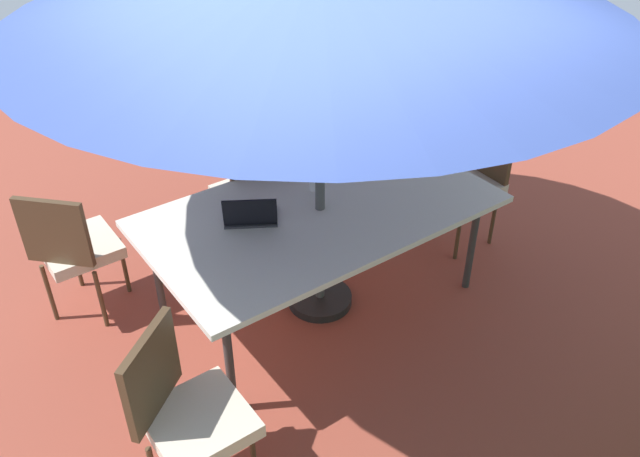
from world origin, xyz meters
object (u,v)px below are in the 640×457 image
at_px(chair_west, 471,176).
at_px(cup, 315,184).
at_px(chair_south, 254,191).
at_px(chair_southeast, 73,245).
at_px(chair_northeast, 186,410).
at_px(dining_table, 320,214).
at_px(laptop, 251,215).

relative_size(chair_west, cup, 11.89).
xyz_separation_m(chair_south, cup, (-0.15, 0.54, 0.27)).
height_order(chair_southeast, chair_south, same).
bearing_deg(chair_south, chair_northeast, 57.78).
bearing_deg(cup, chair_west, 170.00).
bearing_deg(chair_south, cup, 113.73).
bearing_deg(chair_northeast, dining_table, -8.25).
distance_m(chair_northeast, cup, 1.76).
distance_m(laptop, cup, 0.54).
bearing_deg(chair_west, chair_southeast, -105.32).
xyz_separation_m(chair_west, cup, (1.27, -0.22, 0.27)).
relative_size(chair_south, cup, 11.89).
relative_size(chair_northeast, chair_south, 1.00).
bearing_deg(cup, chair_northeast, 34.03).
bearing_deg(chair_west, chair_south, -115.83).
bearing_deg(dining_table, chair_southeast, -32.63).
height_order(chair_south, laptop, laptop).
xyz_separation_m(chair_northeast, laptop, (-0.90, -0.89, 0.27)).
relative_size(chair_northeast, cup, 11.89).
bearing_deg(dining_table, laptop, -15.64).
distance_m(chair_northeast, chair_west, 2.81).
distance_m(dining_table, cup, 0.24).
height_order(chair_southeast, laptop, laptop).
xyz_separation_m(dining_table, chair_northeast, (1.33, 0.77, -0.18)).
xyz_separation_m(dining_table, chair_southeast, (1.33, -0.85, -0.18)).
bearing_deg(laptop, chair_northeast, 76.13).
distance_m(chair_southeast, laptop, 1.19).
relative_size(chair_northeast, chair_southeast, 1.00).
bearing_deg(chair_west, dining_table, -88.29).
distance_m(chair_south, cup, 0.62).
xyz_separation_m(dining_table, cup, (-0.10, -0.20, 0.09)).
xyz_separation_m(laptop, cup, (-0.53, -0.08, -0.01)).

